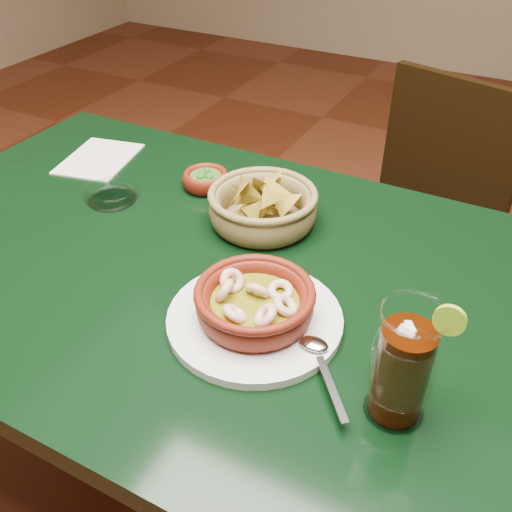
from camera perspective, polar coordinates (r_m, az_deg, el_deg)
The scene contains 9 objects.
ground at distance 1.56m, azimuth -4.57°, elevation -22.73°, with size 7.00×7.00×0.00m, color #471C0C.
dining_table at distance 1.05m, azimuth -6.26°, elevation -4.25°, with size 1.20×0.80×0.75m.
dining_chair at distance 1.62m, azimuth 15.63°, elevation 2.72°, with size 0.49×0.49×0.86m.
shrimp_plate at distance 0.83m, azimuth -0.10°, elevation -5.11°, with size 0.32×0.26×0.08m.
chip_basket at distance 1.05m, azimuth 0.67°, elevation 4.97°, with size 0.23×0.23×0.13m.
guacamole_ramekin at distance 1.18m, azimuth -5.05°, elevation 7.62°, with size 0.11×0.11×0.04m.
cola_drink at distance 0.70m, azimuth 14.48°, elevation -10.58°, with size 0.16×0.16×0.19m.
glass_ashtray at distance 1.17m, azimuth -14.25°, elevation 6.00°, with size 0.12×0.12×0.03m.
paper_menu at distance 1.34m, azimuth -15.42°, elevation 9.35°, with size 0.17×0.21×0.00m.
Camera 1 is at (0.47, -0.64, 1.33)m, focal length 40.00 mm.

